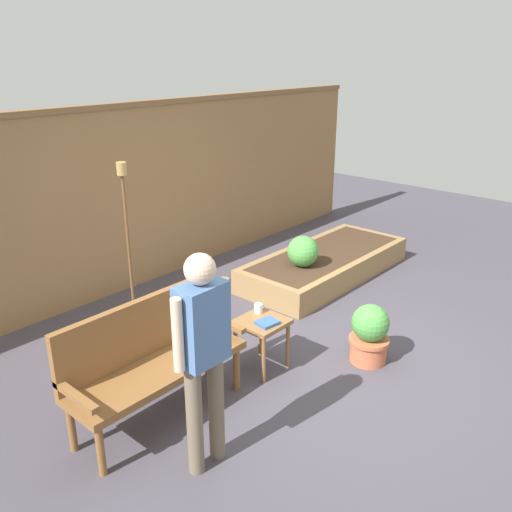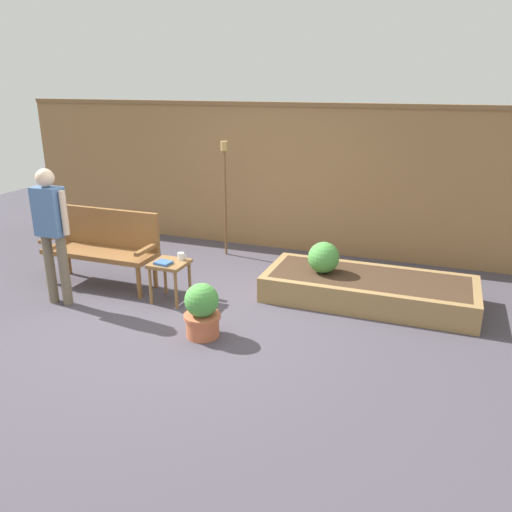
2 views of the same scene
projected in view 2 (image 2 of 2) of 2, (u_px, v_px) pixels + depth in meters
ground_plane at (194, 313)px, 5.68m from camera, size 14.00×14.00×0.00m
fence_back at (271, 176)px, 7.63m from camera, size 8.40×0.14×2.16m
garden_bench at (104, 242)px, 6.37m from camera, size 1.44×0.48×0.94m
side_table at (170, 269)px, 5.87m from camera, size 0.40×0.40×0.48m
cup_on_table at (181, 256)px, 5.91m from camera, size 0.11×0.08×0.09m
book_on_table at (163, 263)px, 5.77m from camera, size 0.19×0.17×0.03m
potted_boxwood at (202, 310)px, 5.08m from camera, size 0.37×0.37×0.56m
raised_planter_bed at (368, 289)px, 5.94m from camera, size 2.40×1.00×0.30m
shrub_near_bench at (324, 258)px, 5.98m from camera, size 0.37×0.37×0.37m
tiki_torch at (225, 178)px, 7.24m from camera, size 0.10×0.10×1.65m
person_by_bench at (51, 225)px, 5.64m from camera, size 0.47×0.20×1.56m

